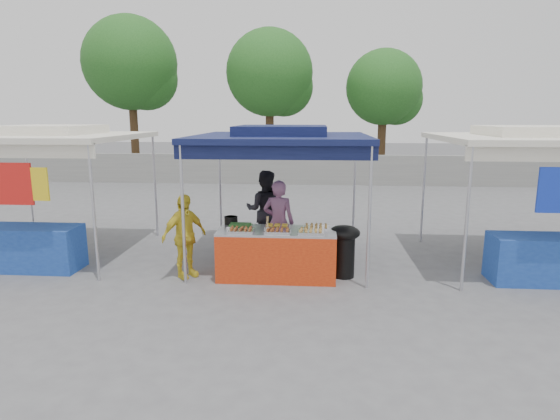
# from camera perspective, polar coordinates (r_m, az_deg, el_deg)

# --- Properties ---
(ground_plane) EXTENTS (80.00, 80.00, 0.00)m
(ground_plane) POSITION_cam_1_polar(r_m,az_deg,el_deg) (8.29, -0.32, -7.96)
(ground_plane) COLOR #5C5C5E
(back_wall) EXTENTS (40.00, 0.25, 1.20)m
(back_wall) POSITION_cam_1_polar(r_m,az_deg,el_deg) (18.92, 2.42, 4.95)
(back_wall) COLOR gray
(back_wall) RESTS_ON ground_plane
(main_canopy) EXTENTS (3.20, 3.20, 2.57)m
(main_canopy) POSITION_cam_1_polar(r_m,az_deg,el_deg) (8.79, 0.19, 8.95)
(main_canopy) COLOR silver
(main_canopy) RESTS_ON ground_plane
(neighbor_stall_left) EXTENTS (3.20, 3.20, 2.57)m
(neighbor_stall_left) POSITION_cam_1_polar(r_m,az_deg,el_deg) (9.89, -27.04, 3.50)
(neighbor_stall_left) COLOR silver
(neighbor_stall_left) RESTS_ON ground_plane
(neighbor_stall_right) EXTENTS (3.20, 3.20, 2.57)m
(neighbor_stall_right) POSITION_cam_1_polar(r_m,az_deg,el_deg) (9.28, 28.94, 2.87)
(neighbor_stall_right) COLOR silver
(neighbor_stall_right) RESTS_ON ground_plane
(tree_0) EXTENTS (4.11, 4.11, 7.07)m
(tree_0) POSITION_cam_1_polar(r_m,az_deg,el_deg) (22.65, -17.37, 16.28)
(tree_0) COLOR #422D19
(tree_0) RESTS_ON ground_plane
(tree_1) EXTENTS (3.74, 3.73, 6.41)m
(tree_1) POSITION_cam_1_polar(r_m,az_deg,el_deg) (20.98, -0.86, 15.95)
(tree_1) COLOR #422D19
(tree_1) RESTS_ON ground_plane
(tree_2) EXTENTS (3.32, 3.22, 5.54)m
(tree_2) POSITION_cam_1_polar(r_m,az_deg,el_deg) (21.24, 12.90, 14.00)
(tree_2) COLOR #422D19
(tree_2) RESTS_ON ground_plane
(vendor_table) EXTENTS (2.00, 0.80, 0.85)m
(vendor_table) POSITION_cam_1_polar(r_m,az_deg,el_deg) (8.06, -0.38, -5.35)
(vendor_table) COLOR red
(vendor_table) RESTS_ON ground_plane
(food_tray_fl) EXTENTS (0.42, 0.30, 0.07)m
(food_tray_fl) POSITION_cam_1_polar(r_m,az_deg,el_deg) (7.78, -4.76, -2.51)
(food_tray_fl) COLOR silver
(food_tray_fl) RESTS_ON vendor_table
(food_tray_fm) EXTENTS (0.42, 0.30, 0.07)m
(food_tray_fm) POSITION_cam_1_polar(r_m,az_deg,el_deg) (7.72, -0.31, -2.58)
(food_tray_fm) COLOR silver
(food_tray_fm) RESTS_ON vendor_table
(food_tray_fr) EXTENTS (0.42, 0.30, 0.07)m
(food_tray_fr) POSITION_cam_1_polar(r_m,az_deg,el_deg) (7.68, 3.78, -2.67)
(food_tray_fr) COLOR silver
(food_tray_fr) RESTS_ON vendor_table
(food_tray_bl) EXTENTS (0.42, 0.30, 0.07)m
(food_tray_bl) POSITION_cam_1_polar(r_m,az_deg,el_deg) (8.09, -4.90, -1.97)
(food_tray_bl) COLOR silver
(food_tray_bl) RESTS_ON vendor_table
(food_tray_bm) EXTENTS (0.42, 0.30, 0.07)m
(food_tray_bm) POSITION_cam_1_polar(r_m,az_deg,el_deg) (8.04, -0.34, -2.00)
(food_tray_bm) COLOR silver
(food_tray_bm) RESTS_ON vendor_table
(food_tray_br) EXTENTS (0.42, 0.30, 0.07)m
(food_tray_br) POSITION_cam_1_polar(r_m,az_deg,el_deg) (7.98, 4.44, -2.15)
(food_tray_br) COLOR silver
(food_tray_br) RESTS_ON vendor_table
(cooking_pot) EXTENTS (0.24, 0.24, 0.14)m
(cooking_pot) POSITION_cam_1_polar(r_m,az_deg,el_deg) (8.39, -5.99, -1.25)
(cooking_pot) COLOR black
(cooking_pot) RESTS_ON vendor_table
(skewer_cup) EXTENTS (0.07, 0.07, 0.09)m
(skewer_cup) POSITION_cam_1_polar(r_m,az_deg,el_deg) (7.72, -1.58, -2.49)
(skewer_cup) COLOR silver
(skewer_cup) RESTS_ON vendor_table
(wok_burner) EXTENTS (0.54, 0.54, 0.92)m
(wok_burner) POSITION_cam_1_polar(r_m,az_deg,el_deg) (8.15, 7.81, -4.42)
(wok_burner) COLOR black
(wok_burner) RESTS_ON ground_plane
(crate_left) EXTENTS (0.56, 0.39, 0.34)m
(crate_left) POSITION_cam_1_polar(r_m,az_deg,el_deg) (8.64, -1.81, -5.97)
(crate_left) COLOR #1430A6
(crate_left) RESTS_ON ground_plane
(crate_right) EXTENTS (0.55, 0.39, 0.33)m
(crate_right) POSITION_cam_1_polar(r_m,az_deg,el_deg) (8.79, 1.52, -5.69)
(crate_right) COLOR #1430A6
(crate_right) RESTS_ON ground_plane
(crate_stacked) EXTENTS (0.51, 0.36, 0.31)m
(crate_stacked) POSITION_cam_1_polar(r_m,az_deg,el_deg) (8.70, 1.53, -3.68)
(crate_stacked) COLOR #1430A6
(crate_stacked) RESTS_ON crate_right
(vendor_woman) EXTENTS (0.62, 0.45, 1.60)m
(vendor_woman) POSITION_cam_1_polar(r_m,az_deg,el_deg) (8.70, -0.17, -1.55)
(vendor_woman) COLOR #8D597F
(vendor_woman) RESTS_ON ground_plane
(helper_man) EXTENTS (0.82, 0.65, 1.65)m
(helper_man) POSITION_cam_1_polar(r_m,az_deg,el_deg) (9.72, -1.85, 0.01)
(helper_man) COLOR black
(helper_man) RESTS_ON ground_plane
(customer_person) EXTENTS (0.83, 0.87, 1.46)m
(customer_person) POSITION_cam_1_polar(r_m,az_deg,el_deg) (8.18, -11.59, -3.14)
(customer_person) COLOR yellow
(customer_person) RESTS_ON ground_plane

